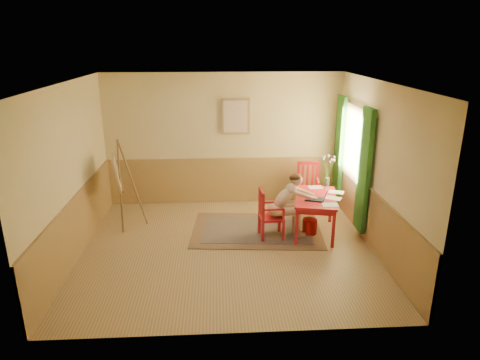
{
  "coord_description": "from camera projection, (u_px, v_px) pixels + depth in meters",
  "views": [
    {
      "loc": [
        -0.17,
        -6.61,
        3.42
      ],
      "look_at": [
        0.25,
        0.55,
        1.05
      ],
      "focal_mm": 31.82,
      "sensor_mm": 36.0,
      "label": 1
    }
  ],
  "objects": [
    {
      "name": "papers",
      "position": [
        329.0,
        195.0,
        7.75
      ],
      "size": [
        0.63,
        1.14,
        0.0
      ],
      "color": "white",
      "rests_on": "table"
    },
    {
      "name": "figure",
      "position": [
        288.0,
        202.0,
        7.59
      ],
      "size": [
        0.89,
        0.4,
        1.19
      ],
      "color": "beige",
      "rests_on": "room"
    },
    {
      "name": "chair_left",
      "position": [
        269.0,
        214.0,
        7.6
      ],
      "size": [
        0.44,
        0.43,
        0.91
      ],
      "color": "red",
      "rests_on": "room"
    },
    {
      "name": "window",
      "position": [
        352.0,
        154.0,
        8.1
      ],
      "size": [
        0.12,
        2.01,
        2.2
      ],
      "color": "white",
      "rests_on": "room"
    },
    {
      "name": "wall_portrait",
      "position": [
        235.0,
        116.0,
        8.85
      ],
      "size": [
        0.6,
        0.05,
        0.76
      ],
      "color": "#A38556",
      "rests_on": "room"
    },
    {
      "name": "wastebasket",
      "position": [
        310.0,
        226.0,
        7.84
      ],
      "size": [
        0.32,
        0.32,
        0.29
      ],
      "primitive_type": "cylinder",
      "rotation": [
        0.0,
        0.0,
        -0.22
      ],
      "color": "#AB1013",
      "rests_on": "room"
    },
    {
      "name": "easel",
      "position": [
        119.0,
        176.0,
        7.87
      ],
      "size": [
        0.64,
        0.77,
        1.72
      ],
      "color": "brown",
      "rests_on": "room"
    },
    {
      "name": "room",
      "position": [
        227.0,
        170.0,
        6.9
      ],
      "size": [
        5.04,
        4.54,
        2.84
      ],
      "color": "tan",
      "rests_on": "ground"
    },
    {
      "name": "laptop",
      "position": [
        318.0,
        197.0,
        7.52
      ],
      "size": [
        0.44,
        0.35,
        0.23
      ],
      "color": "#1E2338",
      "rests_on": "table"
    },
    {
      "name": "rug",
      "position": [
        257.0,
        230.0,
        8.02
      ],
      "size": [
        2.52,
        1.79,
        0.02
      ],
      "color": "#8C7251",
      "rests_on": "room"
    },
    {
      "name": "wainscot",
      "position": [
        226.0,
        204.0,
        7.94
      ],
      "size": [
        5.0,
        4.5,
        1.0
      ],
      "color": "tan",
      "rests_on": "room"
    },
    {
      "name": "vase",
      "position": [
        328.0,
        172.0,
        8.18
      ],
      "size": [
        0.31,
        0.28,
        0.62
      ],
      "color": "#3F724C",
      "rests_on": "table"
    },
    {
      "name": "chair_back",
      "position": [
        308.0,
        187.0,
        8.83
      ],
      "size": [
        0.51,
        0.52,
        1.01
      ],
      "color": "red",
      "rests_on": "room"
    },
    {
      "name": "table",
      "position": [
        316.0,
        201.0,
        7.73
      ],
      "size": [
        0.96,
        1.33,
        0.72
      ],
      "color": "red",
      "rests_on": "room"
    }
  ]
}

